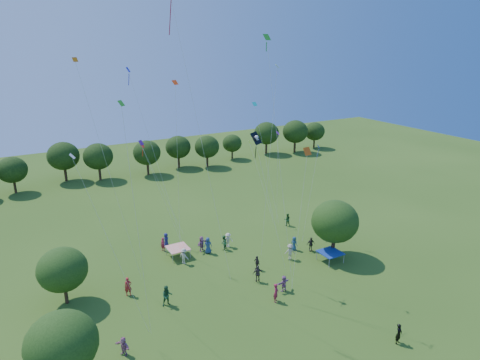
{
  "coord_description": "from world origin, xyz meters",
  "views": [
    {
      "loc": [
        -17.21,
        -16.21,
        22.33
      ],
      "look_at": [
        0.0,
        14.0,
        11.0
      ],
      "focal_mm": 32.0,
      "sensor_mm": 36.0,
      "label": 1
    }
  ],
  "objects_px": {
    "man_in_black": "(399,334)",
    "near_tree_north": "(62,270)",
    "near_tree_east": "(335,221)",
    "tent_red_stripe": "(178,248)",
    "red_high_kite": "(182,52)",
    "near_tree_west": "(62,344)",
    "tent_blue": "(330,253)",
    "pirate_kite": "(257,141)"
  },
  "relations": [
    {
      "from": "near_tree_west",
      "to": "near_tree_east",
      "type": "height_order",
      "value": "near_tree_east"
    },
    {
      "from": "near_tree_north",
      "to": "red_high_kite",
      "type": "height_order",
      "value": "red_high_kite"
    },
    {
      "from": "near_tree_west",
      "to": "pirate_kite",
      "type": "distance_m",
      "value": 22.29
    },
    {
      "from": "red_high_kite",
      "to": "tent_red_stripe",
      "type": "bearing_deg",
      "value": 78.24
    },
    {
      "from": "tent_blue",
      "to": "red_high_kite",
      "type": "xyz_separation_m",
      "value": [
        -15.11,
        1.94,
        20.44
      ]
    },
    {
      "from": "near_tree_east",
      "to": "tent_blue",
      "type": "relative_size",
      "value": 2.89
    },
    {
      "from": "near_tree_east",
      "to": "red_high_kite",
      "type": "relative_size",
      "value": 0.25
    },
    {
      "from": "tent_blue",
      "to": "red_high_kite",
      "type": "height_order",
      "value": "red_high_kite"
    },
    {
      "from": "near_tree_west",
      "to": "tent_blue",
      "type": "distance_m",
      "value": 27.75
    },
    {
      "from": "near_tree_east",
      "to": "man_in_black",
      "type": "bearing_deg",
      "value": -111.05
    },
    {
      "from": "near_tree_west",
      "to": "pirate_kite",
      "type": "bearing_deg",
      "value": 20.44
    },
    {
      "from": "near_tree_north",
      "to": "man_in_black",
      "type": "height_order",
      "value": "near_tree_north"
    },
    {
      "from": "tent_red_stripe",
      "to": "red_high_kite",
      "type": "relative_size",
      "value": 0.09
    },
    {
      "from": "near_tree_west",
      "to": "pirate_kite",
      "type": "xyz_separation_m",
      "value": [
        18.8,
        7.01,
        9.7
      ]
    },
    {
      "from": "tent_red_stripe",
      "to": "tent_blue",
      "type": "height_order",
      "value": "same"
    },
    {
      "from": "man_in_black",
      "to": "near_tree_north",
      "type": "bearing_deg",
      "value": 121.4
    },
    {
      "from": "near_tree_east",
      "to": "near_tree_north",
      "type": "bearing_deg",
      "value": 169.3
    },
    {
      "from": "near_tree_west",
      "to": "red_high_kite",
      "type": "relative_size",
      "value": 0.24
    },
    {
      "from": "tent_blue",
      "to": "red_high_kite",
      "type": "bearing_deg",
      "value": 172.67
    },
    {
      "from": "near_tree_north",
      "to": "pirate_kite",
      "type": "xyz_separation_m",
      "value": [
        17.26,
        -4.1,
        10.35
      ]
    },
    {
      "from": "near_tree_west",
      "to": "tent_red_stripe",
      "type": "height_order",
      "value": "near_tree_west"
    },
    {
      "from": "near_tree_north",
      "to": "tent_red_stripe",
      "type": "height_order",
      "value": "near_tree_north"
    },
    {
      "from": "near_tree_east",
      "to": "red_high_kite",
      "type": "xyz_separation_m",
      "value": [
        -16.16,
        1.15,
        17.4
      ]
    },
    {
      "from": "near_tree_east",
      "to": "red_high_kite",
      "type": "distance_m",
      "value": 23.77
    },
    {
      "from": "man_in_black",
      "to": "pirate_kite",
      "type": "xyz_separation_m",
      "value": [
        -4.18,
        14.3,
        12.86
      ]
    },
    {
      "from": "near_tree_east",
      "to": "red_high_kite",
      "type": "height_order",
      "value": "red_high_kite"
    },
    {
      "from": "near_tree_east",
      "to": "pirate_kite",
      "type": "bearing_deg",
      "value": 174.35
    },
    {
      "from": "tent_blue",
      "to": "tent_red_stripe",
      "type": "bearing_deg",
      "value": 146.71
    },
    {
      "from": "near_tree_north",
      "to": "tent_red_stripe",
      "type": "bearing_deg",
      "value": 14.78
    },
    {
      "from": "man_in_black",
      "to": "red_high_kite",
      "type": "xyz_separation_m",
      "value": [
        -11.02,
        14.52,
        20.63
      ]
    },
    {
      "from": "tent_blue",
      "to": "man_in_black",
      "type": "xyz_separation_m",
      "value": [
        -4.09,
        -12.58,
        -0.18
      ]
    },
    {
      "from": "man_in_black",
      "to": "near_tree_west",
      "type": "bearing_deg",
      "value": 144.43
    },
    {
      "from": "near_tree_north",
      "to": "man_in_black",
      "type": "relative_size",
      "value": 3.11
    },
    {
      "from": "near_tree_east",
      "to": "tent_red_stripe",
      "type": "xyz_separation_m",
      "value": [
        -14.7,
        8.17,
        -3.05
      ]
    },
    {
      "from": "man_in_black",
      "to": "pirate_kite",
      "type": "height_order",
      "value": "pirate_kite"
    },
    {
      "from": "pirate_kite",
      "to": "red_high_kite",
      "type": "height_order",
      "value": "red_high_kite"
    },
    {
      "from": "near_tree_west",
      "to": "red_high_kite",
      "type": "xyz_separation_m",
      "value": [
        11.97,
        7.23,
        17.46
      ]
    },
    {
      "from": "near_tree_west",
      "to": "red_high_kite",
      "type": "height_order",
      "value": "red_high_kite"
    },
    {
      "from": "near_tree_west",
      "to": "man_in_black",
      "type": "distance_m",
      "value": 24.32
    },
    {
      "from": "tent_blue",
      "to": "man_in_black",
      "type": "distance_m",
      "value": 13.23
    },
    {
      "from": "near_tree_west",
      "to": "near_tree_east",
      "type": "relative_size",
      "value": 0.96
    },
    {
      "from": "near_tree_east",
      "to": "tent_red_stripe",
      "type": "bearing_deg",
      "value": 150.95
    }
  ]
}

